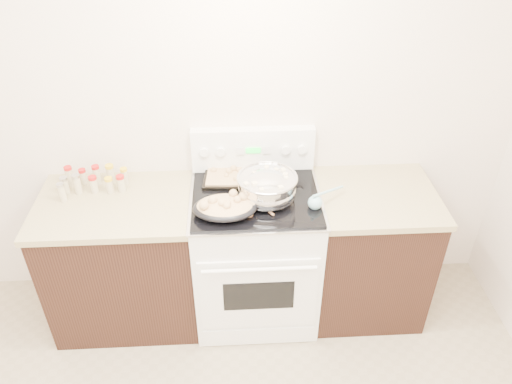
{
  "coord_description": "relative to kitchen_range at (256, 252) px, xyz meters",
  "views": [
    {
      "loc": [
        0.22,
        -0.96,
        2.65
      ],
      "look_at": [
        0.35,
        1.37,
        1.0
      ],
      "focal_mm": 35.0,
      "sensor_mm": 36.0,
      "label": 1
    }
  ],
  "objects": [
    {
      "name": "spice_jars",
      "position": [
        -0.98,
        0.15,
        0.49
      ],
      "size": [
        0.38,
        0.23,
        0.13
      ],
      "color": "#BFB28C",
      "rests_on": "counter_left"
    },
    {
      "name": "counter_left",
      "position": [
        -0.83,
        0.01,
        -0.03
      ],
      "size": [
        0.93,
        0.67,
        0.92
      ],
      "color": "black",
      "rests_on": "ground"
    },
    {
      "name": "baking_sheet",
      "position": [
        -0.12,
        0.17,
        0.47
      ],
      "size": [
        0.39,
        0.29,
        0.06
      ],
      "color": "black",
      "rests_on": "kitchen_range"
    },
    {
      "name": "counter_right",
      "position": [
        0.73,
        0.01,
        -0.03
      ],
      "size": [
        0.73,
        0.67,
        0.92
      ],
      "color": "black",
      "rests_on": "ground"
    },
    {
      "name": "mixing_bowl",
      "position": [
        0.06,
        -0.05,
        0.53
      ],
      "size": [
        0.45,
        0.45,
        0.2
      ],
      "color": "silver",
      "rests_on": "kitchen_range"
    },
    {
      "name": "wooden_spoon",
      "position": [
        -0.02,
        -0.17,
        0.46
      ],
      "size": [
        0.16,
        0.22,
        0.04
      ],
      "color": "#B37B52",
      "rests_on": "kitchen_range"
    },
    {
      "name": "blue_ladle",
      "position": [
        0.34,
        -0.13,
        0.49
      ],
      "size": [
        0.23,
        0.2,
        0.1
      ],
      "color": "#84B9C5",
      "rests_on": "kitchen_range"
    },
    {
      "name": "kitchen_range",
      "position": [
        0.0,
        0.0,
        0.0
      ],
      "size": [
        0.78,
        0.73,
        1.22
      ],
      "color": "white",
      "rests_on": "ground"
    },
    {
      "name": "roasting_pan",
      "position": [
        -0.18,
        -0.17,
        0.5
      ],
      "size": [
        0.36,
        0.26,
        0.12
      ],
      "color": "black",
      "rests_on": "kitchen_range"
    },
    {
      "name": "room_shell",
      "position": [
        -0.35,
        -1.42,
        1.21
      ],
      "size": [
        4.1,
        3.6,
        2.75
      ],
      "color": "silver",
      "rests_on": "ground"
    }
  ]
}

